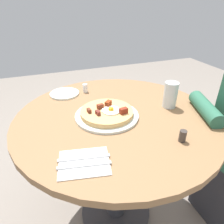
{
  "coord_description": "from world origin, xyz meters",
  "views": [
    {
      "loc": [
        0.31,
        0.78,
        1.23
      ],
      "look_at": [
        0.03,
        0.0,
        0.75
      ],
      "focal_mm": 32.78,
      "sensor_mm": 36.0,
      "label": 1
    }
  ],
  "objects_px": {
    "knife": "(84,158)",
    "salt_shaker": "(85,88)",
    "water_glass": "(170,95)",
    "bread_plate": "(65,94)",
    "pizza_plate": "(107,116)",
    "pepper_shaker": "(183,136)",
    "breakfast_pizza": "(107,112)",
    "fork": "(84,165)",
    "dining_table": "(116,144)"
  },
  "relations": [
    {
      "from": "dining_table",
      "to": "fork",
      "type": "height_order",
      "value": "fork"
    },
    {
      "from": "fork",
      "to": "water_glass",
      "type": "height_order",
      "value": "water_glass"
    },
    {
      "from": "dining_table",
      "to": "bread_plate",
      "type": "distance_m",
      "value": 0.42
    },
    {
      "from": "knife",
      "to": "water_glass",
      "type": "xyz_separation_m",
      "value": [
        -0.5,
        -0.23,
        0.06
      ]
    },
    {
      "from": "fork",
      "to": "pizza_plate",
      "type": "bearing_deg",
      "value": 69.11
    },
    {
      "from": "dining_table",
      "to": "salt_shaker",
      "type": "relative_size",
      "value": 19.77
    },
    {
      "from": "breakfast_pizza",
      "to": "fork",
      "type": "xyz_separation_m",
      "value": [
        0.18,
        0.28,
        -0.02
      ]
    },
    {
      "from": "breakfast_pizza",
      "to": "water_glass",
      "type": "height_order",
      "value": "water_glass"
    },
    {
      "from": "water_glass",
      "to": "dining_table",
      "type": "bearing_deg",
      "value": -2.91
    },
    {
      "from": "pizza_plate",
      "to": "breakfast_pizza",
      "type": "height_order",
      "value": "breakfast_pizza"
    },
    {
      "from": "pizza_plate",
      "to": "knife",
      "type": "distance_m",
      "value": 0.3
    },
    {
      "from": "pizza_plate",
      "to": "bread_plate",
      "type": "height_order",
      "value": "pizza_plate"
    },
    {
      "from": "salt_shaker",
      "to": "pepper_shaker",
      "type": "relative_size",
      "value": 1.02
    },
    {
      "from": "breakfast_pizza",
      "to": "pepper_shaker",
      "type": "height_order",
      "value": "breakfast_pizza"
    },
    {
      "from": "water_glass",
      "to": "pepper_shaker",
      "type": "distance_m",
      "value": 0.29
    },
    {
      "from": "dining_table",
      "to": "knife",
      "type": "distance_m",
      "value": 0.38
    },
    {
      "from": "bread_plate",
      "to": "fork",
      "type": "distance_m",
      "value": 0.6
    },
    {
      "from": "knife",
      "to": "salt_shaker",
      "type": "height_order",
      "value": "salt_shaker"
    },
    {
      "from": "knife",
      "to": "salt_shaker",
      "type": "xyz_separation_m",
      "value": [
        -0.14,
        -0.56,
        0.02
      ]
    },
    {
      "from": "knife",
      "to": "dining_table",
      "type": "bearing_deg",
      "value": 59.62
    },
    {
      "from": "breakfast_pizza",
      "to": "bread_plate",
      "type": "xyz_separation_m",
      "value": [
        0.15,
        -0.32,
        -0.02
      ]
    },
    {
      "from": "breakfast_pizza",
      "to": "pepper_shaker",
      "type": "distance_m",
      "value": 0.35
    },
    {
      "from": "pizza_plate",
      "to": "pepper_shaker",
      "type": "xyz_separation_m",
      "value": [
        -0.21,
        0.28,
        0.02
      ]
    },
    {
      "from": "breakfast_pizza",
      "to": "fork",
      "type": "height_order",
      "value": "breakfast_pizza"
    },
    {
      "from": "pizza_plate",
      "to": "pepper_shaker",
      "type": "distance_m",
      "value": 0.35
    },
    {
      "from": "dining_table",
      "to": "water_glass",
      "type": "distance_m",
      "value": 0.37
    },
    {
      "from": "dining_table",
      "to": "bread_plate",
      "type": "height_order",
      "value": "bread_plate"
    },
    {
      "from": "bread_plate",
      "to": "dining_table",
      "type": "bearing_deg",
      "value": 121.53
    },
    {
      "from": "bread_plate",
      "to": "pepper_shaker",
      "type": "height_order",
      "value": "pepper_shaker"
    },
    {
      "from": "pizza_plate",
      "to": "water_glass",
      "type": "relative_size",
      "value": 2.28
    },
    {
      "from": "dining_table",
      "to": "breakfast_pizza",
      "type": "height_order",
      "value": "breakfast_pizza"
    },
    {
      "from": "breakfast_pizza",
      "to": "pepper_shaker",
      "type": "relative_size",
      "value": 5.16
    },
    {
      "from": "pizza_plate",
      "to": "fork",
      "type": "distance_m",
      "value": 0.33
    },
    {
      "from": "dining_table",
      "to": "water_glass",
      "type": "relative_size",
      "value": 7.41
    },
    {
      "from": "pizza_plate",
      "to": "salt_shaker",
      "type": "xyz_separation_m",
      "value": [
        0.03,
        -0.31,
        0.02
      ]
    },
    {
      "from": "dining_table",
      "to": "salt_shaker",
      "type": "height_order",
      "value": "salt_shaker"
    },
    {
      "from": "fork",
      "to": "water_glass",
      "type": "bearing_deg",
      "value": 39.17
    },
    {
      "from": "water_glass",
      "to": "salt_shaker",
      "type": "relative_size",
      "value": 2.67
    },
    {
      "from": "knife",
      "to": "water_glass",
      "type": "bearing_deg",
      "value": 36.26
    },
    {
      "from": "pizza_plate",
      "to": "breakfast_pizza",
      "type": "bearing_deg",
      "value": 150.46
    },
    {
      "from": "knife",
      "to": "pepper_shaker",
      "type": "height_order",
      "value": "pepper_shaker"
    },
    {
      "from": "pepper_shaker",
      "to": "pizza_plate",
      "type": "bearing_deg",
      "value": -52.35
    },
    {
      "from": "bread_plate",
      "to": "knife",
      "type": "bearing_deg",
      "value": 87.73
    },
    {
      "from": "knife",
      "to": "water_glass",
      "type": "height_order",
      "value": "water_glass"
    },
    {
      "from": "water_glass",
      "to": "breakfast_pizza",
      "type": "bearing_deg",
      "value": -2.0
    },
    {
      "from": "fork",
      "to": "salt_shaker",
      "type": "height_order",
      "value": "salt_shaker"
    },
    {
      "from": "pizza_plate",
      "to": "pepper_shaker",
      "type": "height_order",
      "value": "pepper_shaker"
    },
    {
      "from": "breakfast_pizza",
      "to": "bread_plate",
      "type": "height_order",
      "value": "breakfast_pizza"
    },
    {
      "from": "breakfast_pizza",
      "to": "knife",
      "type": "distance_m",
      "value": 0.3
    },
    {
      "from": "bread_plate",
      "to": "salt_shaker",
      "type": "xyz_separation_m",
      "value": [
        -0.12,
        0.01,
        0.02
      ]
    }
  ]
}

